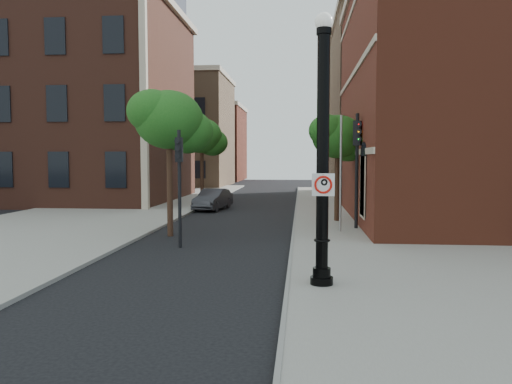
# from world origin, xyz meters

# --- Properties ---
(ground) EXTENTS (120.00, 120.00, 0.00)m
(ground) POSITION_xyz_m (0.00, 0.00, 0.00)
(ground) COLOR black
(ground) RESTS_ON ground
(sidewalk_right) EXTENTS (8.00, 60.00, 0.12)m
(sidewalk_right) POSITION_xyz_m (6.00, 10.00, 0.06)
(sidewalk_right) COLOR gray
(sidewalk_right) RESTS_ON ground
(sidewalk_left) EXTENTS (10.00, 50.00, 0.12)m
(sidewalk_left) POSITION_xyz_m (-9.00, 18.00, 0.06)
(sidewalk_left) COLOR gray
(sidewalk_left) RESTS_ON ground
(curb_edge) EXTENTS (0.10, 60.00, 0.14)m
(curb_edge) POSITION_xyz_m (2.05, 10.00, 0.07)
(curb_edge) COLOR gray
(curb_edge) RESTS_ON ground
(victorian_building) EXTENTS (18.60, 14.60, 17.95)m
(victorian_building) POSITION_xyz_m (-16.00, 23.97, 8.74)
(victorian_building) COLOR brown
(victorian_building) RESTS_ON ground
(bg_building_tan_a) EXTENTS (12.00, 12.00, 12.00)m
(bg_building_tan_a) POSITION_xyz_m (-12.00, 44.00, 6.00)
(bg_building_tan_a) COLOR brown
(bg_building_tan_a) RESTS_ON ground
(bg_building_red) EXTENTS (12.00, 12.00, 10.00)m
(bg_building_red) POSITION_xyz_m (-12.00, 58.00, 5.00)
(bg_building_red) COLOR maroon
(bg_building_red) RESTS_ON ground
(bg_building_tan_b) EXTENTS (22.00, 14.00, 14.00)m
(bg_building_tan_b) POSITION_xyz_m (16.00, 30.00, 7.00)
(bg_building_tan_b) COLOR brown
(bg_building_tan_b) RESTS_ON ground
(lamppost) EXTENTS (0.57, 0.57, 6.71)m
(lamppost) POSITION_xyz_m (2.89, 0.00, 3.10)
(lamppost) COLOR black
(lamppost) RESTS_ON ground
(no_parking_sign) EXTENTS (0.55, 0.08, 0.55)m
(no_parking_sign) POSITION_xyz_m (2.90, -0.17, 2.60)
(no_parking_sign) COLOR white
(no_parking_sign) RESTS_ON ground
(parked_car) EXTENTS (2.00, 4.12, 1.30)m
(parked_car) POSITION_xyz_m (-3.08, 18.09, 0.65)
(parked_car) COLOR #313036
(parked_car) RESTS_ON ground
(traffic_signal_left) EXTENTS (0.29, 0.36, 4.23)m
(traffic_signal_left) POSITION_xyz_m (-1.98, 5.24, 2.85)
(traffic_signal_left) COLOR black
(traffic_signal_left) RESTS_ON ground
(traffic_signal_right) EXTENTS (0.40, 0.45, 5.17)m
(traffic_signal_right) POSITION_xyz_m (4.80, 9.99, 3.48)
(traffic_signal_right) COLOR black
(traffic_signal_right) RESTS_ON ground
(utility_pole) EXTENTS (0.10, 0.10, 5.01)m
(utility_pole) POSITION_xyz_m (4.02, 9.01, 2.51)
(utility_pole) COLOR #999999
(utility_pole) RESTS_ON ground
(street_tree_a) EXTENTS (3.31, 2.99, 5.97)m
(street_tree_a) POSITION_xyz_m (-2.97, 7.83, 4.71)
(street_tree_a) COLOR #332014
(street_tree_a) RESTS_ON ground
(street_tree_b) EXTENTS (3.25, 2.94, 5.86)m
(street_tree_b) POSITION_xyz_m (-4.25, 20.75, 4.63)
(street_tree_b) COLOR #332014
(street_tree_b) RESTS_ON ground
(street_tree_c) EXTENTS (2.95, 2.67, 5.32)m
(street_tree_c) POSITION_xyz_m (4.16, 12.61, 4.20)
(street_tree_c) COLOR #332014
(street_tree_c) RESTS_ON ground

